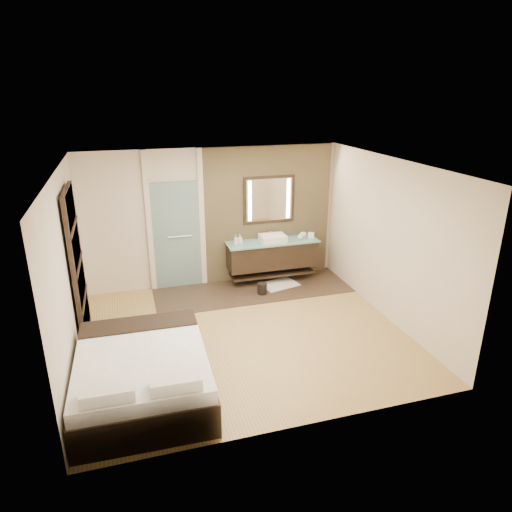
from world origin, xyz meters
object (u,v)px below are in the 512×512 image
object	(u,v)px
mirror_unit	(269,200)
bed	(143,374)
waste_bin	(262,289)
vanity	(272,254)

from	to	relation	value
mirror_unit	bed	world-z (taller)	mirror_unit
waste_bin	bed	bearing A→B (deg)	-133.24
bed	waste_bin	size ratio (longest dim) A/B	9.19
waste_bin	vanity	bearing A→B (deg)	55.56
vanity	mirror_unit	world-z (taller)	mirror_unit
vanity	mirror_unit	xyz separation A→B (m)	(0.00, 0.24, 1.07)
vanity	bed	size ratio (longest dim) A/B	0.89
mirror_unit	bed	size ratio (longest dim) A/B	0.51
bed	waste_bin	bearing A→B (deg)	48.17
mirror_unit	waste_bin	xyz separation A→B (m)	(-0.38, -0.80, -1.54)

